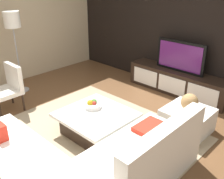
{
  "coord_description": "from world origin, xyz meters",
  "views": [
    {
      "loc": [
        2.53,
        -2.27,
        2.4
      ],
      "look_at": [
        -0.27,
        0.65,
        0.56
      ],
      "focal_mm": 41.4,
      "sensor_mm": 36.0,
      "label": 1
    }
  ],
  "objects_px": {
    "floor_lamp": "(12,25)",
    "decorative_ball": "(189,102)",
    "sectional_couch": "(72,167)",
    "accent_chair_near": "(9,85)",
    "ottoman": "(187,120)",
    "fruit_bowl": "(93,105)",
    "television": "(180,56)",
    "media_console": "(177,82)",
    "coffee_table": "(96,123)"
  },
  "relations": [
    {
      "from": "television",
      "to": "decorative_ball",
      "type": "distance_m",
      "value": 1.53
    },
    {
      "from": "television",
      "to": "coffee_table",
      "type": "height_order",
      "value": "television"
    },
    {
      "from": "television",
      "to": "fruit_bowl",
      "type": "height_order",
      "value": "television"
    },
    {
      "from": "television",
      "to": "accent_chair_near",
      "type": "relative_size",
      "value": 1.24
    },
    {
      "from": "accent_chair_near",
      "to": "fruit_bowl",
      "type": "bearing_deg",
      "value": 16.34
    },
    {
      "from": "media_console",
      "to": "ottoman",
      "type": "relative_size",
      "value": 3.18
    },
    {
      "from": "ottoman",
      "to": "floor_lamp",
      "type": "bearing_deg",
      "value": -162.81
    },
    {
      "from": "media_console",
      "to": "sectional_couch",
      "type": "xyz_separation_m",
      "value": [
        0.51,
        -3.26,
        0.04
      ]
    },
    {
      "from": "media_console",
      "to": "decorative_ball",
      "type": "relative_size",
      "value": 8.17
    },
    {
      "from": "sectional_couch",
      "to": "fruit_bowl",
      "type": "xyz_separation_m",
      "value": [
        -0.8,
        1.07,
        0.14
      ]
    },
    {
      "from": "media_console",
      "to": "decorative_ball",
      "type": "bearing_deg",
      "value": -53.18
    },
    {
      "from": "media_console",
      "to": "accent_chair_near",
      "type": "xyz_separation_m",
      "value": [
        -1.9,
        -2.83,
        0.24
      ]
    },
    {
      "from": "coffee_table",
      "to": "television",
      "type": "bearing_deg",
      "value": 87.51
    },
    {
      "from": "sectional_couch",
      "to": "coffee_table",
      "type": "bearing_deg",
      "value": 122.43
    },
    {
      "from": "sectional_couch",
      "to": "coffee_table",
      "type": "xyz_separation_m",
      "value": [
        -0.61,
        0.97,
        -0.09
      ]
    },
    {
      "from": "television",
      "to": "media_console",
      "type": "bearing_deg",
      "value": -90.0
    },
    {
      "from": "coffee_table",
      "to": "decorative_ball",
      "type": "relative_size",
      "value": 3.92
    },
    {
      "from": "media_console",
      "to": "coffee_table",
      "type": "bearing_deg",
      "value": -92.49
    },
    {
      "from": "sectional_couch",
      "to": "accent_chair_near",
      "type": "xyz_separation_m",
      "value": [
        -2.41,
        0.43,
        0.2
      ]
    },
    {
      "from": "floor_lamp",
      "to": "coffee_table",
      "type": "bearing_deg",
      "value": -0.6
    },
    {
      "from": "sectional_couch",
      "to": "coffee_table",
      "type": "relative_size",
      "value": 2.22
    },
    {
      "from": "accent_chair_near",
      "to": "sectional_couch",
      "type": "bearing_deg",
      "value": -15.32
    },
    {
      "from": "sectional_couch",
      "to": "decorative_ball",
      "type": "height_order",
      "value": "sectional_couch"
    },
    {
      "from": "media_console",
      "to": "accent_chair_near",
      "type": "height_order",
      "value": "accent_chair_near"
    },
    {
      "from": "floor_lamp",
      "to": "decorative_ball",
      "type": "relative_size",
      "value": 6.27
    },
    {
      "from": "accent_chair_near",
      "to": "fruit_bowl",
      "type": "xyz_separation_m",
      "value": [
        1.61,
        0.64,
        -0.06
      ]
    },
    {
      "from": "sectional_couch",
      "to": "decorative_ball",
      "type": "distance_m",
      "value": 2.11
    },
    {
      "from": "media_console",
      "to": "fruit_bowl",
      "type": "xyz_separation_m",
      "value": [
        -0.28,
        -2.2,
        0.18
      ]
    },
    {
      "from": "television",
      "to": "accent_chair_near",
      "type": "distance_m",
      "value": 3.42
    },
    {
      "from": "fruit_bowl",
      "to": "television",
      "type": "bearing_deg",
      "value": 82.65
    },
    {
      "from": "coffee_table",
      "to": "ottoman",
      "type": "relative_size",
      "value": 1.53
    },
    {
      "from": "ottoman",
      "to": "decorative_ball",
      "type": "distance_m",
      "value": 0.34
    },
    {
      "from": "media_console",
      "to": "ottoman",
      "type": "height_order",
      "value": "media_console"
    },
    {
      "from": "sectional_couch",
      "to": "coffee_table",
      "type": "height_order",
      "value": "sectional_couch"
    },
    {
      "from": "floor_lamp",
      "to": "fruit_bowl",
      "type": "relative_size",
      "value": 6.11
    },
    {
      "from": "ottoman",
      "to": "fruit_bowl",
      "type": "height_order",
      "value": "fruit_bowl"
    },
    {
      "from": "media_console",
      "to": "coffee_table",
      "type": "relative_size",
      "value": 2.08
    },
    {
      "from": "floor_lamp",
      "to": "decorative_ball",
      "type": "bearing_deg",
      "value": 17.19
    },
    {
      "from": "accent_chair_near",
      "to": "floor_lamp",
      "type": "height_order",
      "value": "floor_lamp"
    },
    {
      "from": "fruit_bowl",
      "to": "decorative_ball",
      "type": "xyz_separation_m",
      "value": [
        1.19,
        0.99,
        0.11
      ]
    },
    {
      "from": "accent_chair_near",
      "to": "ottoman",
      "type": "bearing_deg",
      "value": 24.96
    },
    {
      "from": "fruit_bowl",
      "to": "floor_lamp",
      "type": "bearing_deg",
      "value": -178.09
    },
    {
      "from": "floor_lamp",
      "to": "decorative_ball",
      "type": "height_order",
      "value": "floor_lamp"
    },
    {
      "from": "television",
      "to": "sectional_couch",
      "type": "distance_m",
      "value": 3.35
    },
    {
      "from": "floor_lamp",
      "to": "ottoman",
      "type": "relative_size",
      "value": 2.44
    },
    {
      "from": "decorative_ball",
      "to": "media_console",
      "type": "bearing_deg",
      "value": 126.82
    },
    {
      "from": "media_console",
      "to": "accent_chair_near",
      "type": "bearing_deg",
      "value": -123.8
    },
    {
      "from": "floor_lamp",
      "to": "ottoman",
      "type": "distance_m",
      "value": 3.81
    },
    {
      "from": "coffee_table",
      "to": "sectional_couch",
      "type": "bearing_deg",
      "value": -57.57
    },
    {
      "from": "accent_chair_near",
      "to": "decorative_ball",
      "type": "relative_size",
      "value": 3.19
    }
  ]
}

